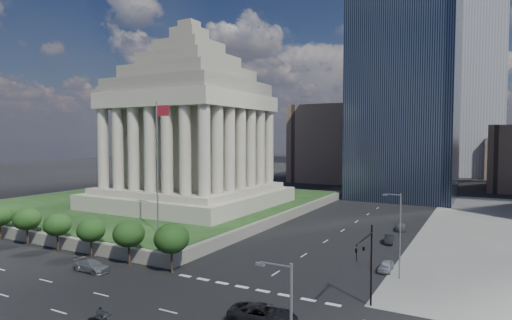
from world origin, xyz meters
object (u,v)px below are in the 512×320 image
Objects in this scene: war_memorial at (190,114)px; flagpole at (158,159)px; parked_sedan_mid at (389,239)px; pickup_truck at (263,315)px; traffic_signal_ne at (367,257)px; parked_sedan_far at (401,226)px; motorcycle_trail at (99,317)px; parked_sedan_near at (386,266)px; street_lamp_north at (399,231)px; suv_grey at (92,266)px.

flagpole is at bearing -63.11° from war_memorial.
pickup_truck is at bearing -105.14° from parked_sedan_mid.
traffic_signal_ne is 1.93× the size of parked_sedan_far.
war_memorial is 47.88m from parked_sedan_far.
pickup_truck is at bearing 22.29° from motorcycle_trail.
parked_sedan_near is at bearing -89.78° from parked_sedan_far.
flagpole is 34.24m from pickup_truck.
parked_sedan_far is (-4.33, 26.92, -4.96)m from street_lamp_north.
parked_sedan_mid is at bearing 97.11° from traffic_signal_ne.
war_memorial is at bearing 179.65° from parked_sedan_far.
traffic_signal_ne is 24.47m from motorcycle_trail.
street_lamp_north is 2.68× the size of parked_sedan_mid.
pickup_truck is 21.39m from parked_sedan_near.
motorcycle_trail is at bearing -119.58° from parked_sedan_mid.
flagpole is 2.50× the size of traffic_signal_ne.
pickup_truck is (39.15, -41.16, -20.54)m from war_memorial.
war_memorial is 3.90× the size of street_lamp_north.
flagpole reaches higher than pickup_truck.
street_lamp_north is at bearing -25.92° from war_memorial.
war_memorial reaches higher than traffic_signal_ne.
flagpole is at bearing -159.14° from parked_sedan_mid.
war_memorial is 45.61m from suv_grey.
suv_grey is 1.33× the size of parked_sedan_mid.
flagpole is 4.83× the size of parked_sedan_far.
parked_sedan_far reaches higher than parked_sedan_near.
street_lamp_north is (35.16, 1.00, -7.45)m from flagpole.
parked_sedan_near is at bearing 94.22° from traffic_signal_ne.
traffic_signal_ne is at bearing -81.61° from suv_grey.
pickup_truck is 1.68× the size of parked_sedan_near.
pickup_truck reaches higher than parked_sedan_mid.
parked_sedan_near is 33.34m from motorcycle_trail.
traffic_signal_ne is (46.50, -34.30, -16.15)m from war_memorial.
motorcycle_trail reaches higher than parked_sedan_near.
suv_grey reaches higher than parked_sedan_mid.
parked_sedan_mid is at bearing 60.26° from motorcycle_trail.
street_lamp_north is 2.41× the size of parked_sedan_far.
street_lamp_north is 20.49m from pickup_truck.
pickup_truck is (-7.35, -6.86, -4.39)m from traffic_signal_ne.
motorcycle_trail is at bearing -143.89° from traffic_signal_ne.
pickup_truck is at bearing -95.16° from suv_grey.
war_memorial is at bearing 21.68° from suv_grey.
street_lamp_north reaches higher than traffic_signal_ne.
war_memorial is at bearing 116.89° from flagpole.
parked_sedan_mid is 1.49× the size of motorcycle_trail.
flagpole is at bearing 8.78° from suv_grey.
street_lamp_north reaches higher than parked_sedan_near.
war_memorial is at bearing 154.08° from street_lamp_north.
motorcycle_trail is (-20.29, -25.50, -4.73)m from street_lamp_north.
suv_grey is 1.98× the size of motorcycle_trail.
war_memorial is 54.15m from parked_sedan_near.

